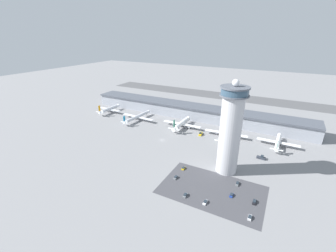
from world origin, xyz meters
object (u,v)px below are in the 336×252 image
(car_blue_compact, at_px, (205,202))
(car_white_wagon, at_px, (183,168))
(airplane_gate_bravo, at_px, (137,117))
(car_black_suv, at_px, (185,195))
(airplane_gate_charlie, at_px, (181,124))
(car_green_van, at_px, (231,195))
(service_truck_fuel, at_px, (261,158))
(car_navy_sedan, at_px, (250,217))
(airplane_gate_alpha, at_px, (109,109))
(control_tower, at_px, (230,130))
(car_grey_coupe, at_px, (176,177))
(airplane_gate_delta, at_px, (226,133))
(car_red_hatchback, at_px, (237,184))
(service_truck_catering, at_px, (201,134))
(car_yellow_taxi, at_px, (254,202))
(airplane_gate_echo, at_px, (278,142))

(car_blue_compact, xyz_separation_m, car_white_wagon, (-26.03, 26.47, -0.00))
(airplane_gate_bravo, relative_size, car_blue_compact, 9.92)
(car_black_suv, xyz_separation_m, car_white_wagon, (-13.30, 26.42, -0.06))
(airplane_gate_charlie, xyz_separation_m, car_green_van, (72.29, -83.19, -3.84))
(service_truck_fuel, bearing_deg, car_navy_sedan, -87.67)
(airplane_gate_alpha, bearing_deg, control_tower, -20.18)
(airplane_gate_charlie, height_order, car_grey_coupe, airplane_gate_charlie)
(airplane_gate_delta, height_order, car_navy_sedan, airplane_gate_delta)
(airplane_gate_charlie, distance_m, car_black_suv, 107.66)
(car_grey_coupe, bearing_deg, service_truck_fuel, 48.69)
(car_navy_sedan, distance_m, car_red_hatchback, 29.23)
(airplane_gate_charlie, xyz_separation_m, car_navy_sedan, (85.21, -96.60, -3.79))
(service_truck_catering, height_order, car_grey_coupe, service_truck_catering)
(car_green_van, distance_m, car_black_suv, 28.07)
(car_grey_coupe, height_order, car_yellow_taxi, car_yellow_taxi)
(airplane_gate_delta, xyz_separation_m, car_black_suv, (0.78, -95.50, -3.53))
(car_white_wagon, bearing_deg, service_truck_fuel, 41.00)
(airplane_gate_alpha, distance_m, airplane_gate_charlie, 99.90)
(airplane_gate_charlie, xyz_separation_m, car_blue_compact, (60.31, -96.55, -3.83))
(control_tower, xyz_separation_m, airplane_gate_delta, (-15.29, 56.61, -28.05))
(control_tower, xyz_separation_m, car_grey_coupe, (-27.70, -25.28, -31.63))
(service_truck_fuel, distance_m, car_blue_compact, 71.82)
(service_truck_catering, relative_size, car_black_suv, 1.84)
(service_truck_fuel, height_order, car_green_van, service_truck_fuel)
(service_truck_fuel, distance_m, car_navy_sedan, 68.44)
(car_blue_compact, bearing_deg, airplane_gate_bravo, 140.86)
(service_truck_catering, distance_m, car_red_hatchback, 79.35)
(car_grey_coupe, bearing_deg, car_navy_sedan, -15.10)
(car_black_suv, relative_size, car_yellow_taxi, 0.93)
(car_black_suv, bearing_deg, airplane_gate_delta, 90.47)
(car_green_van, xyz_separation_m, car_black_suv, (-24.72, -13.31, 0.07))
(service_truck_catering, relative_size, car_navy_sedan, 1.90)
(car_black_suv, bearing_deg, car_white_wagon, 116.73)
(airplane_gate_alpha, bearing_deg, car_green_van, -26.30)
(car_blue_compact, bearing_deg, airplane_gate_delta, 98.05)
(service_truck_catering, distance_m, car_yellow_taxi, 97.17)
(airplane_gate_bravo, relative_size, service_truck_catering, 5.54)
(airplane_gate_alpha, bearing_deg, car_blue_compact, -31.58)
(car_yellow_taxi, relative_size, car_white_wagon, 1.14)
(airplane_gate_echo, bearing_deg, airplane_gate_alpha, 179.79)
(service_truck_fuel, bearing_deg, airplane_gate_alpha, 170.61)
(control_tower, distance_m, car_red_hatchback, 35.67)
(car_red_hatchback, distance_m, car_yellow_taxi, 17.91)
(control_tower, distance_m, car_green_van, 41.96)
(service_truck_catering, bearing_deg, car_white_wagon, -80.81)
(car_green_van, bearing_deg, car_grey_coupe, 179.54)
(service_truck_fuel, distance_m, car_white_wagon, 63.80)
(service_truck_fuel, bearing_deg, car_white_wagon, -139.00)
(airplane_gate_alpha, xyz_separation_m, car_green_van, (172.18, -85.11, -4.10))
(car_grey_coupe, height_order, car_white_wagon, car_grey_coupe)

